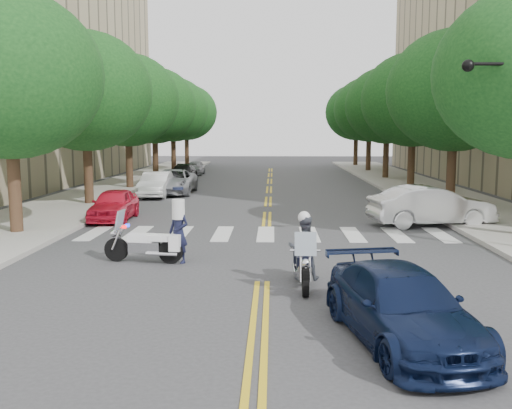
{
  "coord_description": "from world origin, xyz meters",
  "views": [
    {
      "loc": [
        0.26,
        -13.59,
        3.68
      ],
      "look_at": [
        -0.3,
        4.73,
        1.3
      ],
      "focal_mm": 40.0,
      "sensor_mm": 36.0,
      "label": 1
    }
  ],
  "objects_px": {
    "motorcycle_parked": "(150,245)",
    "officer_standing": "(179,232)",
    "motorcycle_police": "(304,253)",
    "sedan_blue": "(402,307)",
    "convertible": "(431,206)"
  },
  "relations": [
    {
      "from": "motorcycle_parked",
      "to": "motorcycle_police",
      "type": "bearing_deg",
      "value": -111.74
    },
    {
      "from": "motorcycle_police",
      "to": "convertible",
      "type": "distance_m",
      "value": 10.35
    },
    {
      "from": "motorcycle_police",
      "to": "convertible",
      "type": "xyz_separation_m",
      "value": [
        5.41,
        8.83,
        -0.02
      ]
    },
    {
      "from": "motorcycle_parked",
      "to": "sedan_blue",
      "type": "xyz_separation_m",
      "value": [
        5.68,
        -5.9,
        0.13
      ]
    },
    {
      "from": "motorcycle_police",
      "to": "sedan_blue",
      "type": "relative_size",
      "value": 0.5
    },
    {
      "from": "officer_standing",
      "to": "convertible",
      "type": "xyz_separation_m",
      "value": [
        8.77,
        6.5,
        -0.07
      ]
    },
    {
      "from": "officer_standing",
      "to": "sedan_blue",
      "type": "relative_size",
      "value": 0.39
    },
    {
      "from": "sedan_blue",
      "to": "motorcycle_parked",
      "type": "bearing_deg",
      "value": 122.96
    },
    {
      "from": "motorcycle_parked",
      "to": "officer_standing",
      "type": "bearing_deg",
      "value": -81.37
    },
    {
      "from": "motorcycle_parked",
      "to": "convertible",
      "type": "relative_size",
      "value": 0.48
    },
    {
      "from": "sedan_blue",
      "to": "officer_standing",
      "type": "bearing_deg",
      "value": 118.53
    },
    {
      "from": "sedan_blue",
      "to": "motorcycle_police",
      "type": "bearing_deg",
      "value": 101.9
    },
    {
      "from": "officer_standing",
      "to": "convertible",
      "type": "bearing_deg",
      "value": 65.81
    },
    {
      "from": "motorcycle_police",
      "to": "convertible",
      "type": "bearing_deg",
      "value": -121.36
    },
    {
      "from": "motorcycle_police",
      "to": "sedan_blue",
      "type": "bearing_deg",
      "value": 112.95
    }
  ]
}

